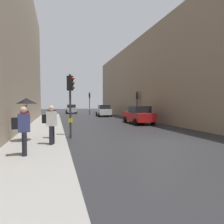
{
  "coord_description": "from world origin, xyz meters",
  "views": [
    {
      "loc": [
        -5.3,
        -8.3,
        2.05
      ],
      "look_at": [
        -0.77,
        6.69,
        1.3
      ],
      "focal_mm": 29.85,
      "sensor_mm": 36.0,
      "label": 1
    }
  ],
  "objects_px": {
    "traffic_light_far_median": "(90,99)",
    "car_red_sedan": "(138,115)",
    "traffic_light_near_right": "(70,94)",
    "traffic_light_mid_street": "(137,100)",
    "car_silver_hatchback": "(71,109)",
    "car_white_compact": "(104,111)",
    "pedestrian_with_black_backpack": "(51,123)",
    "pedestrian_with_grey_backpack": "(23,128)",
    "pedestrian_with_umbrella": "(26,107)",
    "pedestrian_in_dark_coat": "(52,120)"
  },
  "relations": [
    {
      "from": "traffic_light_mid_street",
      "to": "car_red_sedan",
      "type": "distance_m",
      "value": 5.3
    },
    {
      "from": "pedestrian_with_umbrella",
      "to": "pedestrian_in_dark_coat",
      "type": "relative_size",
      "value": 1.21
    },
    {
      "from": "pedestrian_in_dark_coat",
      "to": "traffic_light_mid_street",
      "type": "bearing_deg",
      "value": 47.97
    },
    {
      "from": "pedestrian_with_umbrella",
      "to": "car_white_compact",
      "type": "bearing_deg",
      "value": 64.68
    },
    {
      "from": "car_white_compact",
      "to": "traffic_light_mid_street",
      "type": "bearing_deg",
      "value": -67.22
    },
    {
      "from": "traffic_light_mid_street",
      "to": "car_red_sedan",
      "type": "height_order",
      "value": "traffic_light_mid_street"
    },
    {
      "from": "car_white_compact",
      "to": "car_red_sedan",
      "type": "distance_m",
      "value": 11.11
    },
    {
      "from": "traffic_light_far_median",
      "to": "car_red_sedan",
      "type": "height_order",
      "value": "traffic_light_far_median"
    },
    {
      "from": "car_white_compact",
      "to": "pedestrian_in_dark_coat",
      "type": "xyz_separation_m",
      "value": [
        -7.32,
        -17.51,
        0.25
      ]
    },
    {
      "from": "car_red_sedan",
      "to": "pedestrian_in_dark_coat",
      "type": "height_order",
      "value": "pedestrian_in_dark_coat"
    },
    {
      "from": "traffic_light_near_right",
      "to": "traffic_light_mid_street",
      "type": "xyz_separation_m",
      "value": [
        8.97,
        10.53,
        -0.15
      ]
    },
    {
      "from": "pedestrian_with_black_backpack",
      "to": "pedestrian_with_grey_backpack",
      "type": "xyz_separation_m",
      "value": [
        -0.92,
        -1.62,
        0.0
      ]
    },
    {
      "from": "traffic_light_far_median",
      "to": "pedestrian_with_grey_backpack",
      "type": "relative_size",
      "value": 2.21
    },
    {
      "from": "traffic_light_far_median",
      "to": "car_silver_hatchback",
      "type": "height_order",
      "value": "traffic_light_far_median"
    },
    {
      "from": "car_white_compact",
      "to": "car_silver_hatchback",
      "type": "distance_m",
      "value": 10.96
    },
    {
      "from": "traffic_light_far_median",
      "to": "car_red_sedan",
      "type": "relative_size",
      "value": 0.92
    },
    {
      "from": "traffic_light_mid_street",
      "to": "pedestrian_with_black_backpack",
      "type": "xyz_separation_m",
      "value": [
        -10.03,
        -12.67,
        -1.25
      ]
    },
    {
      "from": "pedestrian_with_grey_backpack",
      "to": "pedestrian_in_dark_coat",
      "type": "bearing_deg",
      "value": 73.61
    },
    {
      "from": "traffic_light_far_median",
      "to": "car_silver_hatchback",
      "type": "relative_size",
      "value": 0.93
    },
    {
      "from": "car_white_compact",
      "to": "pedestrian_with_black_backpack",
      "type": "distance_m",
      "value": 20.44
    },
    {
      "from": "pedestrian_with_umbrella",
      "to": "traffic_light_far_median",
      "type": "bearing_deg",
      "value": 72.34
    },
    {
      "from": "pedestrian_with_black_backpack",
      "to": "pedestrian_with_grey_backpack",
      "type": "bearing_deg",
      "value": -119.57
    },
    {
      "from": "traffic_light_near_right",
      "to": "pedestrian_with_black_backpack",
      "type": "distance_m",
      "value": 2.77
    },
    {
      "from": "car_white_compact",
      "to": "car_silver_hatchback",
      "type": "height_order",
      "value": "same"
    },
    {
      "from": "traffic_light_near_right",
      "to": "pedestrian_with_umbrella",
      "type": "xyz_separation_m",
      "value": [
        -2.23,
        -1.06,
        -0.72
      ]
    },
    {
      "from": "traffic_light_far_median",
      "to": "pedestrian_with_umbrella",
      "type": "xyz_separation_m",
      "value": [
        -7.02,
        -22.04,
        -0.85
      ]
    },
    {
      "from": "car_red_sedan",
      "to": "pedestrian_with_grey_backpack",
      "type": "xyz_separation_m",
      "value": [
        -9.0,
        -9.61,
        0.29
      ]
    },
    {
      "from": "traffic_light_mid_street",
      "to": "car_white_compact",
      "type": "relative_size",
      "value": 0.81
    },
    {
      "from": "car_red_sedan",
      "to": "car_white_compact",
      "type": "bearing_deg",
      "value": 93.86
    },
    {
      "from": "traffic_light_mid_street",
      "to": "car_silver_hatchback",
      "type": "bearing_deg",
      "value": 112.46
    },
    {
      "from": "pedestrian_with_umbrella",
      "to": "pedestrian_with_black_backpack",
      "type": "distance_m",
      "value": 1.74
    },
    {
      "from": "traffic_light_far_median",
      "to": "pedestrian_with_grey_backpack",
      "type": "height_order",
      "value": "traffic_light_far_median"
    },
    {
      "from": "traffic_light_far_median",
      "to": "car_silver_hatchback",
      "type": "distance_m",
      "value": 6.88
    },
    {
      "from": "pedestrian_with_umbrella",
      "to": "pedestrian_in_dark_coat",
      "type": "distance_m",
      "value": 1.47
    },
    {
      "from": "traffic_light_far_median",
      "to": "traffic_light_mid_street",
      "type": "xyz_separation_m",
      "value": [
        4.19,
        -10.46,
        -0.27
      ]
    },
    {
      "from": "traffic_light_mid_street",
      "to": "car_silver_hatchback",
      "type": "height_order",
      "value": "traffic_light_mid_street"
    },
    {
      "from": "traffic_light_near_right",
      "to": "pedestrian_with_grey_backpack",
      "type": "distance_m",
      "value": 4.48
    },
    {
      "from": "traffic_light_far_median",
      "to": "pedestrian_in_dark_coat",
      "type": "xyz_separation_m",
      "value": [
        -5.82,
        -21.56,
        -1.56
      ]
    },
    {
      "from": "traffic_light_near_right",
      "to": "car_white_compact",
      "type": "bearing_deg",
      "value": 69.65
    },
    {
      "from": "traffic_light_mid_street",
      "to": "car_silver_hatchback",
      "type": "distance_m",
      "value": 17.97
    },
    {
      "from": "car_white_compact",
      "to": "car_red_sedan",
      "type": "bearing_deg",
      "value": -86.14
    },
    {
      "from": "car_red_sedan",
      "to": "pedestrian_with_grey_backpack",
      "type": "bearing_deg",
      "value": -133.14
    },
    {
      "from": "traffic_light_near_right",
      "to": "pedestrian_in_dark_coat",
      "type": "distance_m",
      "value": 1.86
    },
    {
      "from": "traffic_light_near_right",
      "to": "traffic_light_mid_street",
      "type": "bearing_deg",
      "value": 49.56
    },
    {
      "from": "pedestrian_with_black_backpack",
      "to": "traffic_light_near_right",
      "type": "bearing_deg",
      "value": 63.79
    },
    {
      "from": "car_white_compact",
      "to": "car_red_sedan",
      "type": "height_order",
      "value": "same"
    },
    {
      "from": "traffic_light_near_right",
      "to": "car_white_compact",
      "type": "height_order",
      "value": "traffic_light_near_right"
    },
    {
      "from": "traffic_light_far_median",
      "to": "car_silver_hatchback",
      "type": "xyz_separation_m",
      "value": [
        -2.65,
        6.09,
        -1.81
      ]
    },
    {
      "from": "traffic_light_near_right",
      "to": "car_red_sedan",
      "type": "bearing_deg",
      "value": 39.74
    },
    {
      "from": "car_white_compact",
      "to": "pedestrian_with_black_backpack",
      "type": "relative_size",
      "value": 2.45
    }
  ]
}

